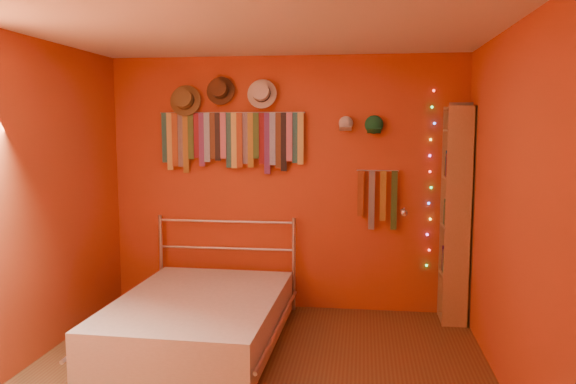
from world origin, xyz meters
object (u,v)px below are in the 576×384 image
at_px(bookshelf, 460,214).
at_px(bed, 199,319).
at_px(reading_lamp, 404,212).
at_px(tie_rack, 231,138).

bearing_deg(bookshelf, bed, -159.18).
bearing_deg(bookshelf, reading_lamp, -179.48).
bearing_deg(bed, tie_rack, 88.07).
xyz_separation_m(reading_lamp, bookshelf, (0.51, 0.00, -0.01)).
relative_size(reading_lamp, bed, 0.15).
height_order(reading_lamp, bookshelf, bookshelf).
xyz_separation_m(reading_lamp, bed, (-1.73, -0.85, -0.81)).
xyz_separation_m(bookshelf, bed, (-2.24, -0.85, -0.80)).
relative_size(tie_rack, bookshelf, 0.72).
relative_size(reading_lamp, bookshelf, 0.14).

